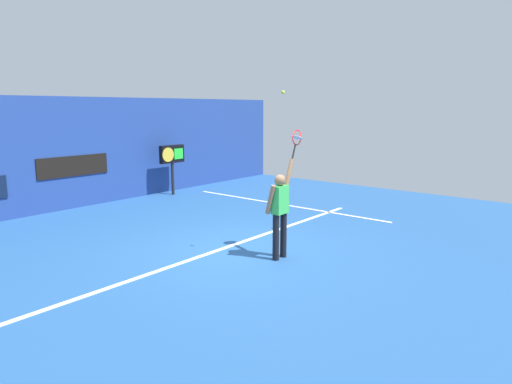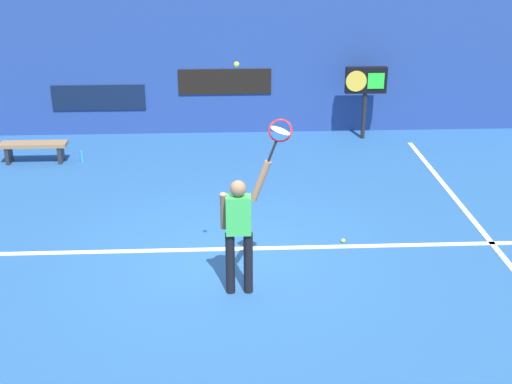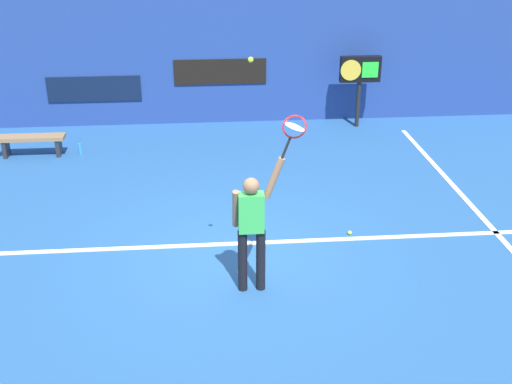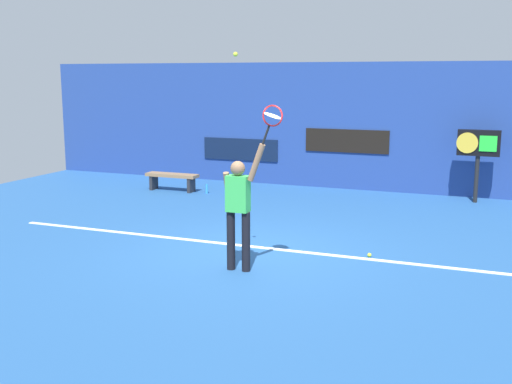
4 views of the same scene
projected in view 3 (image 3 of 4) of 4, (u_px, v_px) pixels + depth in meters
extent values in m
plane|color=#23518C|center=(237.00, 256.00, 9.68)|extent=(18.00, 18.00, 0.00)
cube|color=navy|center=(220.00, 55.00, 15.01)|extent=(18.00, 0.20, 3.28)
cube|color=black|center=(220.00, 72.00, 15.06)|extent=(2.20, 0.03, 0.60)
cube|color=#0C1933|center=(94.00, 89.00, 14.97)|extent=(2.20, 0.03, 0.60)
cube|color=white|center=(235.00, 244.00, 10.02)|extent=(10.00, 0.10, 0.01)
cube|color=white|center=(459.00, 192.00, 11.82)|extent=(0.10, 7.00, 0.01)
cylinder|color=black|center=(243.00, 261.00, 8.66)|extent=(0.13, 0.13, 0.92)
cylinder|color=black|center=(261.00, 260.00, 8.68)|extent=(0.13, 0.13, 0.92)
cube|color=green|center=(251.00, 212.00, 8.37)|extent=(0.34, 0.20, 0.55)
sphere|color=#8C6647|center=(251.00, 186.00, 8.21)|extent=(0.22, 0.22, 0.22)
cylinder|color=#8C6647|center=(274.00, 178.00, 8.19)|extent=(0.28, 0.09, 0.58)
cylinder|color=#8C6647|center=(236.00, 209.00, 8.41)|extent=(0.09, 0.23, 0.58)
cylinder|color=black|center=(286.00, 148.00, 8.03)|extent=(0.13, 0.03, 0.29)
torus|color=red|center=(295.00, 127.00, 7.92)|extent=(0.40, 0.02, 0.40)
cylinder|color=silver|center=(295.00, 127.00, 7.92)|extent=(0.25, 0.27, 0.10)
sphere|color=#CCE033|center=(251.00, 60.00, 7.47)|extent=(0.07, 0.07, 0.07)
cylinder|color=black|center=(358.00, 104.00, 15.09)|extent=(0.10, 0.10, 1.10)
cube|color=black|center=(360.00, 69.00, 14.73)|extent=(0.95, 0.18, 0.60)
cylinder|color=gold|center=(351.00, 70.00, 14.62)|extent=(0.48, 0.02, 0.48)
cube|color=#26D833|center=(370.00, 70.00, 14.65)|extent=(0.38, 0.02, 0.36)
cube|color=olive|center=(31.00, 138.00, 13.36)|extent=(1.40, 0.36, 0.08)
cube|color=#262628|center=(6.00, 148.00, 13.41)|extent=(0.08, 0.32, 0.37)
cube|color=#262628|center=(59.00, 147.00, 13.49)|extent=(0.08, 0.32, 0.37)
cylinder|color=#338CD8|center=(80.00, 149.00, 13.55)|extent=(0.07, 0.07, 0.24)
sphere|color=#CCE033|center=(350.00, 233.00, 10.30)|extent=(0.07, 0.07, 0.07)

